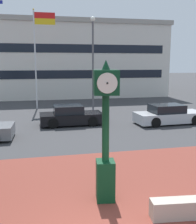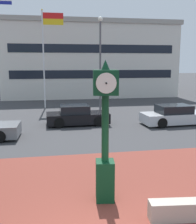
% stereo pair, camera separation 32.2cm
% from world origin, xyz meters
% --- Properties ---
extents(plaza_brick_paving, '(44.00, 10.30, 0.01)m').
position_xyz_m(plaza_brick_paving, '(0.00, 1.15, 0.00)').
color(plaza_brick_paving, brown).
rests_on(plaza_brick_paving, ground).
extents(street_clock, '(0.75, 0.80, 4.05)m').
position_xyz_m(street_clock, '(0.54, 2.11, 2.05)').
color(street_clock, '#0C381E').
rests_on(street_clock, ground).
extents(car_street_near, '(4.04, 1.95, 1.28)m').
position_xyz_m(car_street_near, '(0.73, 12.32, 0.57)').
color(car_street_near, black).
rests_on(car_street_near, ground).
extents(car_street_far, '(4.66, 2.03, 1.28)m').
position_xyz_m(car_street_far, '(7.12, 11.27, 0.57)').
color(car_street_far, '#B7BABF').
rests_on(car_street_far, ground).
extents(flagpole_secondary, '(1.84, 0.14, 8.45)m').
position_xyz_m(flagpole_secondary, '(-1.19, 19.41, 5.11)').
color(flagpole_secondary, silver).
rests_on(flagpole_secondary, ground).
extents(civic_building, '(20.43, 15.76, 8.76)m').
position_xyz_m(civic_building, '(3.87, 32.63, 4.39)').
color(civic_building, beige).
rests_on(civic_building, ground).
extents(street_lamp_post, '(0.36, 0.36, 7.36)m').
position_xyz_m(street_lamp_post, '(2.89, 15.68, 4.44)').
color(street_lamp_post, '#4C4C51').
rests_on(street_lamp_post, ground).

